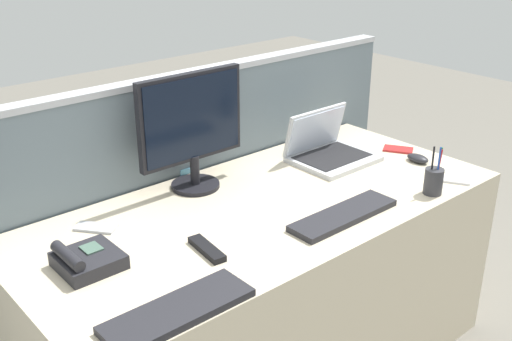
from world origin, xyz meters
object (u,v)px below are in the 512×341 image
Objects in this scene: computer_mouse_right_hand at (418,158)px; cell_phone_red_case at (398,149)px; cell_phone_silver_slab at (96,228)px; desktop_monitor at (192,125)px; pen_cup at (434,181)px; desk_phone at (86,260)px; laptop at (327,149)px; cell_phone_white_slab at (453,179)px; keyboard_spare at (343,215)px; tv_remote at (207,249)px; keyboard_main at (178,311)px.

computer_mouse_right_hand is 0.79× the size of cell_phone_red_case.
cell_phone_silver_slab and cell_phone_red_case have the same top height.
desktop_monitor is 2.37× the size of pen_cup.
laptop is at bearing 6.09° from desk_phone.
desk_phone is at bearing 175.29° from computer_mouse_right_hand.
cell_phone_red_case is (0.10, 0.34, 0.00)m from cell_phone_white_slab.
computer_mouse_right_hand is 0.14m from cell_phone_red_case.
keyboard_spare is 4.37× the size of computer_mouse_right_hand.
desktop_monitor is at bearing 113.39° from keyboard_spare.
laptop reaches higher than keyboard_spare.
computer_mouse_right_hand is 0.32m from pen_cup.
laptop is at bearing 83.30° from cell_phone_white_slab.
computer_mouse_right_hand reaches higher than keyboard_spare.
tv_remote is at bearing 165.68° from keyboard_spare.
desktop_monitor is at bearing 135.07° from pen_cup.
tv_remote reaches higher than cell_phone_silver_slab.
keyboard_spare is 3.17× the size of cell_phone_silver_slab.
pen_cup is at bearing -84.73° from laptop.
cell_phone_red_case is (0.05, 0.14, -0.01)m from computer_mouse_right_hand.
keyboard_spare is 2.31× the size of pen_cup.
keyboard_spare is 2.57× the size of tv_remote.
keyboard_spare is at bearing 6.06° from keyboard_main.
keyboard_main is 0.58m from cell_phone_silver_slab.
keyboard_spare is at bearing 171.54° from cell_phone_red_case.
desktop_monitor reaches higher than keyboard_spare.
computer_mouse_right_hand is 0.59× the size of tv_remote.
desktop_monitor reaches higher than computer_mouse_right_hand.
tv_remote is at bearing -121.08° from desktop_monitor.
laptop is 0.55m from keyboard_spare.
laptop is at bearing 24.00° from keyboard_main.
desktop_monitor reaches higher than keyboard_main.
pen_cup is (1.15, -0.00, 0.04)m from keyboard_main.
keyboard_main is 0.33m from tv_remote.
laptop is 0.34m from cell_phone_red_case.
desk_phone reaches higher than computer_mouse_right_hand.
computer_mouse_right_hand is at bearing -139.88° from cell_phone_red_case.
laptop is at bearing 25.32° from tv_remote.
cell_phone_white_slab is (1.39, -0.36, -0.02)m from desk_phone.
desk_phone is 0.37m from tv_remote.
cell_phone_red_case is at bearing 53.48° from pen_cup.
pen_cup is at bearing -6.58° from tv_remote.
pen_cup reaches higher than desk_phone.
cell_phone_silver_slab is (0.06, 0.57, -0.01)m from keyboard_main.
desktop_monitor is 1.06× the size of keyboard_main.
keyboard_spare is (0.82, -0.29, -0.02)m from desk_phone.
desk_phone is 0.38m from keyboard_main.
computer_mouse_right_hand is at bearing 12.60° from keyboard_spare.
cell_phone_red_case is 0.74× the size of tv_remote.
cell_phone_red_case is (0.31, -0.14, -0.04)m from laptop.
laptop is 1.19m from desk_phone.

